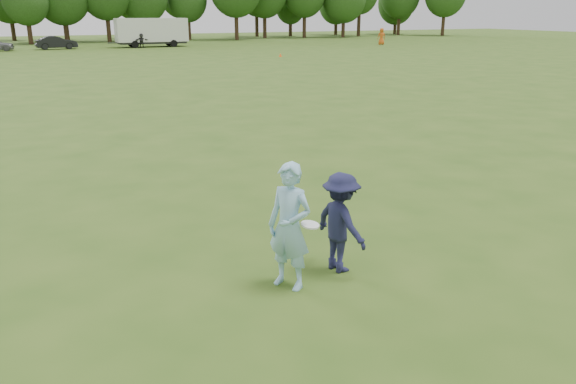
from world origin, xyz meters
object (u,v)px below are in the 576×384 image
player_far_c (382,36)px  player_far_d (142,41)px  defender (341,222)px  field_cone (280,55)px  thrower (290,226)px  car_f (56,43)px  cargo_trailer (152,31)px

player_far_c → player_far_d: (-28.00, 6.35, -0.20)m
defender → field_cone: defender is taller
thrower → car_f: (0.57, 60.81, -0.25)m
defender → player_far_d: size_ratio=1.00×
player_far_c → cargo_trailer: 27.61m
player_far_d → car_f: size_ratio=0.38×
car_f → field_cone: bearing=-144.0°
thrower → defender: 0.99m
thrower → cargo_trailer: cargo_trailer is taller
car_f → thrower: bearing=173.8°
car_f → player_far_c: bearing=-107.6°
defender → car_f: (-0.39, 60.64, -0.10)m
player_far_c → player_far_d: player_far_c is taller
car_f → field_cone: car_f is taller
thrower → field_cone: 44.79m
car_f → field_cone: size_ratio=14.16×
defender → player_far_d: (8.51, 59.22, -0.00)m
defender → car_f: bearing=-10.2°
field_cone → cargo_trailer: size_ratio=0.03×
defender → player_far_c: size_ratio=0.80×
field_cone → defender: bearing=-113.1°
thrower → player_far_d: thrower is taller
player_far_c → field_cone: player_far_c is taller
defender → player_far_d: defender is taller
player_far_c → player_far_d: size_ratio=1.25×
player_far_c → player_far_d: 28.71m
player_far_c → car_f: bearing=5.2°
thrower → cargo_trailer: (10.94, 60.63, 0.82)m
field_cone → cargo_trailer: 21.16m
field_cone → thrower: bearing=-114.1°
player_far_c → car_f: size_ratio=0.47×
cargo_trailer → defender: bearing=-99.4°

